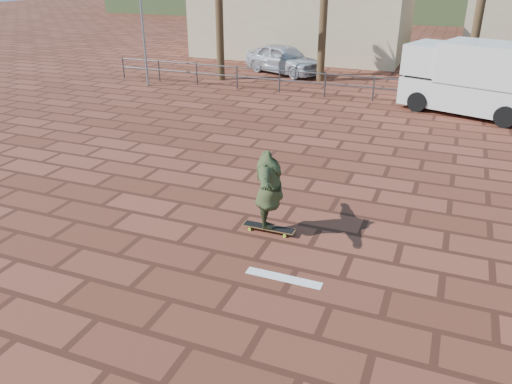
% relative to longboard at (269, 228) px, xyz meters
% --- Properties ---
extents(ground, '(120.00, 120.00, 0.00)m').
position_rel_longboard_xyz_m(ground, '(0.14, -0.29, -0.09)').
color(ground, brown).
rests_on(ground, ground).
extents(paint_stripe, '(1.40, 0.22, 0.01)m').
position_rel_longboard_xyz_m(paint_stripe, '(0.84, -1.49, -0.09)').
color(paint_stripe, white).
rests_on(paint_stripe, ground).
extents(guardrail, '(24.06, 0.06, 1.00)m').
position_rel_longboard_xyz_m(guardrail, '(0.14, 11.71, 0.59)').
color(guardrail, '#47494F').
rests_on(guardrail, ground).
extents(building_west, '(12.60, 7.60, 4.50)m').
position_rel_longboard_xyz_m(building_west, '(-5.86, 21.71, 2.19)').
color(building_west, beige).
rests_on(building_west, ground).
extents(longboard, '(1.12, 0.25, 0.11)m').
position_rel_longboard_xyz_m(longboard, '(0.00, 0.00, 0.00)').
color(longboard, olive).
rests_on(longboard, ground).
extents(skateboarder, '(1.25, 2.14, 1.69)m').
position_rel_longboard_xyz_m(skateboarder, '(0.00, -0.00, 0.86)').
color(skateboarder, '#343E21').
rests_on(skateboarder, longboard).
extents(campervan, '(5.36, 3.52, 2.57)m').
position_rel_longboard_xyz_m(campervan, '(3.86, 11.19, 1.26)').
color(campervan, silver).
rests_on(campervan, ground).
extents(car_silver, '(4.57, 3.24, 1.44)m').
position_rel_longboard_xyz_m(car_silver, '(-5.04, 15.71, 0.63)').
color(car_silver, '#B9BBC0').
rests_on(car_silver, ground).
extents(car_white, '(4.66, 2.35, 1.47)m').
position_rel_longboard_xyz_m(car_white, '(3.39, 16.21, 0.64)').
color(car_white, silver).
rests_on(car_white, ground).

